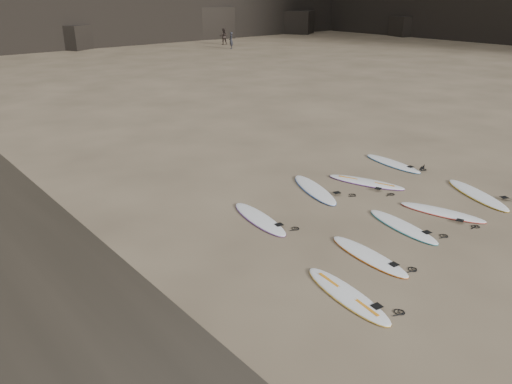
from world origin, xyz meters
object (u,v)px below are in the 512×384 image
Objects in this scene: surfboard_3 at (442,212)px; surfboard_7 at (366,182)px; surfboard_0 at (347,294)px; surfboard_4 at (477,194)px; surfboard_1 at (369,256)px; surfboard_5 at (259,218)px; surfboard_6 at (315,189)px; surfboard_2 at (402,226)px; person_b at (224,36)px; surfboard_8 at (393,163)px; person_a at (231,40)px.

surfboard_3 is 0.94× the size of surfboard_7.
surfboard_4 is at bearing 16.20° from surfboard_0.
surfboard_1 is at bearing -153.40° from surfboard_4.
surfboard_5 reaches higher than surfboard_3.
surfboard_4 is at bearing -24.31° from surfboard_6.
surfboard_2 is 1.38× the size of person_b.
surfboard_4 is at bearing -15.76° from surfboard_3.
person_b reaches higher than surfboard_6.
person_b is at bearing 68.51° from surfboard_8.
person_b is (25.44, 35.99, 0.80)m from surfboard_5.
surfboard_3 is 2.80m from surfboard_7.
surfboard_0 is at bearing 90.75° from person_b.
person_a is at bearing 68.31° from surfboard_8.
person_a is at bearing 87.65° from surfboard_4.
person_b is (22.89, 38.71, 0.80)m from surfboard_2.
surfboard_2 is 1.43× the size of person_a.
surfboard_1 is 0.93× the size of surfboard_7.
person_b is (19.39, 38.89, 0.79)m from surfboard_4.
surfboard_7 is at bearing 69.63° from surfboard_3.
surfboard_4 is at bearing -16.58° from surfboard_5.
person_a is at bearing 77.02° from surfboard_6.
surfboard_7 reaches higher than surfboard_3.
person_b is (18.95, 35.55, 0.80)m from surfboard_8.
surfboard_7 reaches higher than surfboard_2.
surfboard_5 is at bearing -169.54° from surfboard_8.
surfboard_0 and surfboard_5 have the same top height.
surfboard_6 is at bearing 19.71° from surfboard_5.
surfboard_0 is 3.67m from surfboard_2.
surfboard_0 is 1.03× the size of surfboard_2.
surfboard_8 is (0.44, 3.34, -0.00)m from surfboard_4.
surfboard_2 is 1.58m from surfboard_3.
surfboard_7 is 1.02× the size of surfboard_8.
surfboard_1 is 42.11m from person_a.
surfboard_5 is 44.08m from person_b.
surfboard_6 is 1.53× the size of person_b.
surfboard_3 is (1.57, -0.18, -0.00)m from surfboard_2.
surfboard_6 reaches higher than surfboard_7.
surfboard_5 is 1.43× the size of person_b.
surfboard_7 is at bearing -159.08° from surfboard_8.
surfboard_2 is 0.94× the size of surfboard_7.
surfboard_8 reaches higher than surfboard_3.
surfboard_1 is at bearing -157.58° from surfboard_2.
surfboard_4 reaches higher than surfboard_7.
surfboard_5 is 0.99× the size of surfboard_8.
surfboard_5 is at bearing -148.84° from surfboard_6.
surfboard_8 is at bearing 96.21° from person_b.
surfboard_7 is 1.47× the size of person_b.
surfboard_2 is 3.50m from surfboard_4.
surfboard_1 is at bearing -69.31° from surfboard_5.
person_b reaches higher than person_a.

